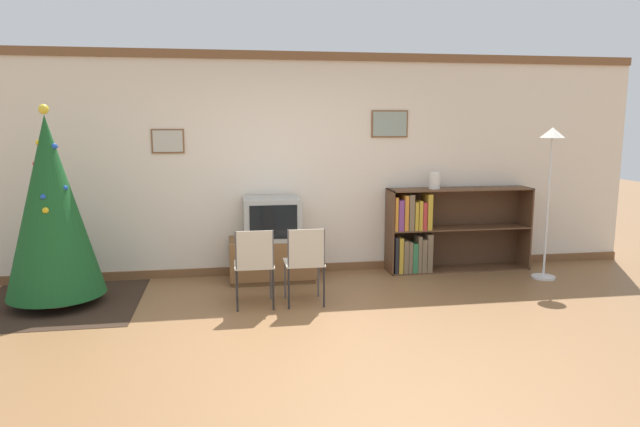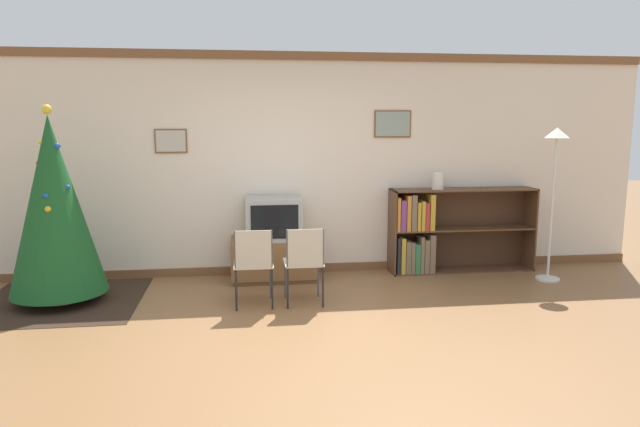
% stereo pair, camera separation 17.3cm
% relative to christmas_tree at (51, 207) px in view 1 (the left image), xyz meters
% --- Properties ---
extents(ground_plane, '(24.00, 24.00, 0.00)m').
position_rel_christmas_tree_xyz_m(ground_plane, '(2.46, -1.45, -1.02)').
color(ground_plane, brown).
extents(wall_back, '(9.13, 0.11, 2.70)m').
position_rel_christmas_tree_xyz_m(wall_back, '(2.46, 0.90, 0.33)').
color(wall_back, silver).
rests_on(wall_back, ground_plane).
extents(area_rug, '(1.64, 1.62, 0.01)m').
position_rel_christmas_tree_xyz_m(area_rug, '(-0.00, 0.00, -1.02)').
color(area_rug, '#332319').
rests_on(area_rug, ground_plane).
extents(christmas_tree, '(0.97, 0.97, 2.04)m').
position_rel_christmas_tree_xyz_m(christmas_tree, '(0.00, 0.00, 0.00)').
color(christmas_tree, maroon).
rests_on(christmas_tree, area_rug).
extents(tv_console, '(1.01, 0.55, 0.50)m').
position_rel_christmas_tree_xyz_m(tv_console, '(2.28, 0.56, -0.77)').
color(tv_console, brown).
rests_on(tv_console, ground_plane).
extents(television, '(0.66, 0.54, 0.50)m').
position_rel_christmas_tree_xyz_m(television, '(2.28, 0.56, -0.27)').
color(television, '#9E9E99').
rests_on(television, tv_console).
extents(folding_chair_left, '(0.40, 0.40, 0.82)m').
position_rel_christmas_tree_xyz_m(folding_chair_left, '(2.02, -0.45, -0.55)').
color(folding_chair_left, '#BCB29E').
rests_on(folding_chair_left, ground_plane).
extents(folding_chair_right, '(0.40, 0.40, 0.82)m').
position_rel_christmas_tree_xyz_m(folding_chair_right, '(2.53, -0.45, -0.55)').
color(folding_chair_right, '#BCB29E').
rests_on(folding_chair_right, ground_plane).
extents(bookshelf, '(1.83, 0.36, 1.05)m').
position_rel_christmas_tree_xyz_m(bookshelf, '(4.32, 0.66, -0.52)').
color(bookshelf, brown).
rests_on(bookshelf, ground_plane).
extents(vase, '(0.14, 0.14, 0.21)m').
position_rel_christmas_tree_xyz_m(vase, '(4.32, 0.66, 0.13)').
color(vase, silver).
rests_on(vase, bookshelf).
extents(standing_lamp, '(0.28, 0.28, 1.81)m').
position_rel_christmas_tree_xyz_m(standing_lamp, '(5.53, 0.11, 0.37)').
color(standing_lamp, silver).
rests_on(standing_lamp, ground_plane).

